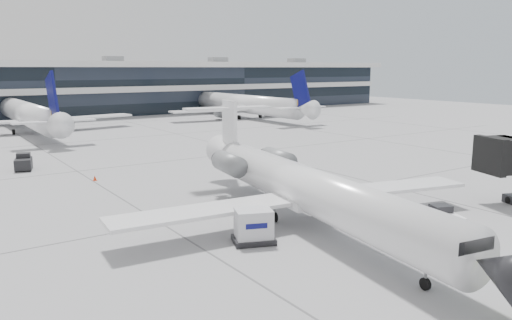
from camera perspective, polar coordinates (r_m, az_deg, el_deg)
ground at (r=37.66m, az=3.42°, el=-4.68°), size 220.00×220.00×0.00m
terminal at (r=113.03m, az=-23.11°, el=7.20°), size 170.00×22.00×10.00m
bg_jet_center at (r=85.48m, az=-24.49°, el=2.93°), size 32.00×40.00×9.60m
bg_jet_right at (r=100.26m, az=-1.35°, el=4.85°), size 32.00×40.00×9.60m
regional_jet at (r=31.68m, az=5.56°, el=-3.06°), size 24.79×30.92×7.15m
baggage_tug at (r=32.88m, az=20.73°, el=-6.41°), size 2.13×2.67×1.48m
cargo_uld at (r=28.58m, az=-0.27°, el=-7.60°), size 2.81×2.47×1.91m
traffic_cone at (r=46.41m, az=-17.94°, el=-1.98°), size 0.34×0.34×0.49m
far_tug at (r=53.80m, az=-25.03°, el=-0.27°), size 2.06×2.80×1.60m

